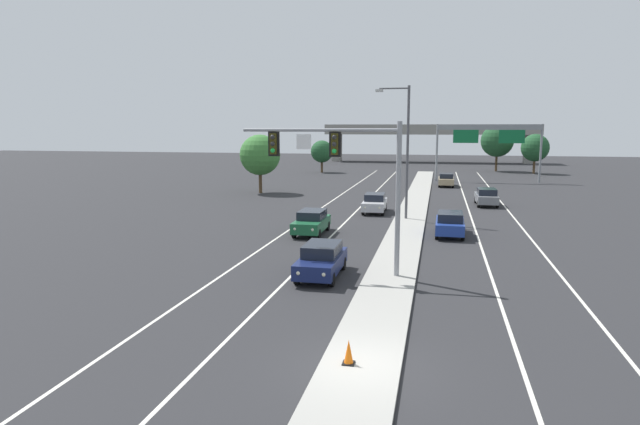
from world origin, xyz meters
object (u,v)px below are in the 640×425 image
Objects in this scene: car_oncoming_silver at (375,203)px; car_oncoming_navy at (321,260)px; tree_far_left_b at (260,155)px; car_oncoming_green at (312,222)px; street_lamp_median at (405,144)px; overhead_signal_mast at (347,165)px; tree_far_right_a at (497,141)px; car_receding_tan at (446,180)px; tree_far_right_c at (535,148)px; highway_sign_gantry at (489,134)px; traffic_cone_median_nose at (349,352)px; car_receding_grey at (486,197)px; tree_far_left_a at (322,152)px; car_receding_blue at (450,223)px.

car_oncoming_navy is at bearing -90.45° from car_oncoming_silver.
car_oncoming_green is at bearing -63.30° from tree_far_left_b.
street_lamp_median is 1.58× the size of tree_far_left_b.
tree_far_right_a reaches higher than overhead_signal_mast.
street_lamp_median is 2.24× the size of car_receding_tan.
highway_sign_gantry is at bearing -118.78° from tree_far_right_c.
tree_far_right_a reaches higher than traffic_cone_median_nose.
car_receding_grey is (9.65, 26.69, 0.00)m from car_oncoming_navy.
overhead_signal_mast is 10.24× the size of traffic_cone_median_nose.
car_oncoming_green and car_oncoming_silver have the same top height.
tree_far_left_b is at bearing -144.12° from highway_sign_gantry.
car_oncoming_navy is at bearing -74.23° from car_oncoming_green.
highway_sign_gantry is at bearing -22.83° from tree_far_left_a.
tree_far_right_a is at bearing 83.48° from car_receding_grey.
highway_sign_gantry is at bearing -98.95° from tree_far_right_a.
street_lamp_median reaches higher than car_oncoming_navy.
overhead_signal_mast reaches higher than car_receding_tan.
car_oncoming_navy is at bearing -101.93° from tree_far_right_a.
highway_sign_gantry is (1.81, 22.86, 5.34)m from car_receding_grey.
car_receding_tan is at bearing 74.80° from car_oncoming_silver.
tree_far_right_c reaches higher than tree_far_left_a.
highway_sign_gantry is 26.53m from tree_far_left_a.
highway_sign_gantry reaches higher than car_receding_tan.
tree_far_right_c is at bearing 44.79° from tree_far_left_b.
tree_far_right_a is at bearing 81.73° from car_receding_blue.
tree_far_right_a is 6.44m from tree_far_right_c.
tree_far_left_b reaches higher than tree_far_left_a.
car_oncoming_silver is 0.89× the size of tree_far_left_a.
tree_far_left_a reaches higher than car_receding_grey.
tree_far_right_a reaches higher than car_oncoming_navy.
car_receding_grey is 0.60× the size of tree_far_right_a.
tree_far_right_c is at bearing 61.22° from highway_sign_gantry.
tree_far_left_b reaches higher than car_oncoming_silver.
car_oncoming_green is at bearing -105.62° from car_receding_tan.
overhead_signal_mast reaches higher than traffic_cone_median_nose.
street_lamp_median reaches higher than tree_far_right_a.
car_receding_blue is 54.59m from tree_far_right_c.
car_receding_grey is at bearing -94.53° from highway_sign_gantry.
traffic_cone_median_nose is (-6.73, -36.42, -0.31)m from car_receding_grey.
tree_far_right_c is (8.15, 14.84, -2.19)m from highway_sign_gantry.
tree_far_right_c reaches higher than car_receding_grey.
tree_far_left_b is at bearing -91.47° from tree_far_left_a.
car_oncoming_green is 10.68m from car_oncoming_silver.
highway_sign_gantry is (10.35, 49.17, 0.82)m from overhead_signal_mast.
tree_far_left_a is (-22.49, 33.09, 2.47)m from car_receding_grey.
traffic_cone_median_nose is (5.80, -19.92, -0.31)m from car_oncoming_green.
car_oncoming_green is 0.99× the size of car_receding_grey.
highway_sign_gantry is at bearing 69.98° from car_oncoming_green.
overhead_signal_mast is 61.06m from tree_far_left_a.
highway_sign_gantry is 2.63× the size of tree_far_left_a.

